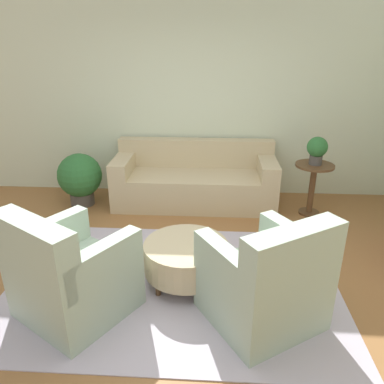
{
  "coord_description": "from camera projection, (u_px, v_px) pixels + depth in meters",
  "views": [
    {
      "loc": [
        0.37,
        -3.0,
        2.23
      ],
      "look_at": [
        0.15,
        0.55,
        0.75
      ],
      "focal_mm": 35.0,
      "sensor_mm": 36.0,
      "label": 1
    }
  ],
  "objects": [
    {
      "name": "ground_plane",
      "position": [
        173.0,
        284.0,
        3.64
      ],
      "size": [
        16.0,
        16.0,
        0.0
      ],
      "primitive_type": "plane",
      "color": "#996638"
    },
    {
      "name": "wall_back",
      "position": [
        190.0,
        99.0,
        5.38
      ],
      "size": [
        8.82,
        0.12,
        2.8
      ],
      "color": "beige",
      "rests_on": "ground_plane"
    },
    {
      "name": "rug",
      "position": [
        173.0,
        284.0,
        3.64
      ],
      "size": [
        3.16,
        2.18,
        0.01
      ],
      "color": "#BCB2C1",
      "rests_on": "ground_plane"
    },
    {
      "name": "couch",
      "position": [
        195.0,
        181.0,
        5.33
      ],
      "size": [
        2.24,
        0.86,
        0.86
      ],
      "color": "#C6B289",
      "rests_on": "ground_plane"
    },
    {
      "name": "armchair_left",
      "position": [
        70.0,
        276.0,
        3.12
      ],
      "size": [
        1.14,
        1.14,
        0.99
      ],
      "color": "#9EB29E",
      "rests_on": "rug"
    },
    {
      "name": "armchair_right",
      "position": [
        266.0,
        283.0,
        3.03
      ],
      "size": [
        1.14,
        1.14,
        0.99
      ],
      "color": "#9EB29E",
      "rests_on": "rug"
    },
    {
      "name": "ottoman_table",
      "position": [
        186.0,
        257.0,
        3.59
      ],
      "size": [
        0.81,
        0.81,
        0.41
      ],
      "color": "#C6B289",
      "rests_on": "rug"
    },
    {
      "name": "side_table",
      "position": [
        313.0,
        181.0,
        4.92
      ],
      "size": [
        0.5,
        0.5,
        0.7
      ],
      "color": "brown",
      "rests_on": "ground_plane"
    },
    {
      "name": "potted_plant_on_side_table",
      "position": [
        317.0,
        149.0,
        4.76
      ],
      "size": [
        0.26,
        0.26,
        0.36
      ],
      "color": "#4C4742",
      "rests_on": "side_table"
    },
    {
      "name": "potted_plant_floor",
      "position": [
        80.0,
        177.0,
        5.24
      ],
      "size": [
        0.61,
        0.61,
        0.74
      ],
      "color": "#4C4742",
      "rests_on": "ground_plane"
    }
  ]
}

